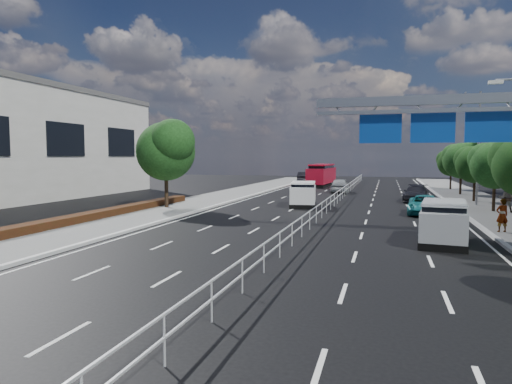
% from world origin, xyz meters
% --- Properties ---
extents(ground, '(160.00, 160.00, 0.00)m').
position_xyz_m(ground, '(0.00, 0.00, 0.00)').
color(ground, black).
rests_on(ground, ground).
extents(kerb_near, '(0.25, 140.00, 0.15)m').
position_xyz_m(kerb_near, '(-9.00, 0.00, 0.07)').
color(kerb_near, silver).
rests_on(kerb_near, ground).
extents(median_fence, '(0.05, 85.00, 1.02)m').
position_xyz_m(median_fence, '(0.00, 22.50, 0.53)').
color(median_fence, silver).
rests_on(median_fence, ground).
extents(hedge_near, '(1.00, 36.00, 0.44)m').
position_xyz_m(hedge_near, '(-13.30, 5.00, 0.36)').
color(hedge_near, black).
rests_on(hedge_near, sidewalk_near).
extents(overhead_gantry, '(10.24, 0.38, 7.45)m').
position_xyz_m(overhead_gantry, '(6.74, 10.05, 5.61)').
color(overhead_gantry, gray).
rests_on(overhead_gantry, ground).
extents(streetlight_far, '(2.78, 2.40, 9.00)m').
position_xyz_m(streetlight_far, '(10.50, 26.00, 5.21)').
color(streetlight_far, gray).
rests_on(streetlight_far, ground).
extents(near_tree_back, '(4.84, 4.51, 6.69)m').
position_xyz_m(near_tree_back, '(-11.94, 17.97, 4.61)').
color(near_tree_back, black).
rests_on(near_tree_back, ground).
extents(far_tree_e, '(3.63, 3.38, 5.13)m').
position_xyz_m(far_tree_e, '(11.25, 21.98, 3.56)').
color(far_tree_e, black).
rests_on(far_tree_e, ground).
extents(far_tree_f, '(3.52, 3.28, 5.02)m').
position_xyz_m(far_tree_f, '(11.24, 29.48, 3.49)').
color(far_tree_f, black).
rests_on(far_tree_f, ground).
extents(far_tree_g, '(3.96, 3.69, 5.45)m').
position_xyz_m(far_tree_g, '(11.25, 36.98, 3.75)').
color(far_tree_g, black).
rests_on(far_tree_g, ground).
extents(far_tree_h, '(3.41, 3.18, 4.91)m').
position_xyz_m(far_tree_h, '(11.24, 44.48, 3.42)').
color(far_tree_h, black).
rests_on(far_tree_h, ground).
extents(white_minivan, '(2.51, 4.69, 1.94)m').
position_xyz_m(white_minivan, '(-2.41, 22.80, 0.95)').
color(white_minivan, black).
rests_on(white_minivan, ground).
extents(red_bus, '(2.88, 9.96, 2.94)m').
position_xyz_m(red_bus, '(-4.49, 48.73, 1.53)').
color(red_bus, black).
rests_on(red_bus, ground).
extents(near_car_silver, '(2.16, 4.75, 1.58)m').
position_xyz_m(near_car_silver, '(-1.00, 37.76, 0.79)').
color(near_car_silver, '#9C9FA3').
rests_on(near_car_silver, ground).
extents(near_car_dark, '(2.20, 5.32, 1.71)m').
position_xyz_m(near_car_dark, '(-7.74, 54.13, 0.86)').
color(near_car_dark, black).
rests_on(near_car_dark, ground).
extents(silver_minivan, '(2.49, 4.81, 1.91)m').
position_xyz_m(silver_minivan, '(6.50, 9.10, 0.94)').
color(silver_minivan, black).
rests_on(silver_minivan, ground).
extents(parked_car_teal, '(2.52, 4.84, 1.30)m').
position_xyz_m(parked_car_teal, '(6.50, 19.83, 0.65)').
color(parked_car_teal, '#1A7679').
rests_on(parked_car_teal, ground).
extents(parked_car_dark, '(2.60, 5.16, 1.44)m').
position_xyz_m(parked_car_dark, '(6.50, 29.16, 0.72)').
color(parked_car_dark, black).
rests_on(parked_car_dark, ground).
extents(pedestrian_a, '(0.72, 0.59, 1.70)m').
position_xyz_m(pedestrian_a, '(9.60, 12.28, 0.99)').
color(pedestrian_a, gray).
rests_on(pedestrian_a, sidewalk_far).
extents(pedestrian_b, '(1.04, 0.87, 1.92)m').
position_xyz_m(pedestrian_b, '(11.89, 21.63, 1.10)').
color(pedestrian_b, gray).
rests_on(pedestrian_b, sidewalk_far).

